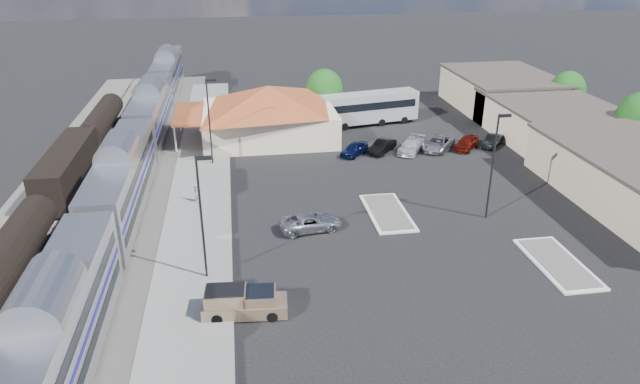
{
  "coord_description": "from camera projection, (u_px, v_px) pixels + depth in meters",
  "views": [
    {
      "loc": [
        -8.36,
        -40.43,
        21.48
      ],
      "look_at": [
        -1.99,
        1.11,
        2.8
      ],
      "focal_mm": 32.0,
      "sensor_mm": 36.0,
      "label": 1
    }
  ],
  "objects": [
    {
      "name": "person_b",
      "position": [
        196.0,
        193.0,
        50.24
      ],
      "size": [
        0.61,
        0.78,
        1.58
      ],
      "primitive_type": "imported",
      "rotation": [
        0.0,
        0.0,
        -1.55
      ],
      "color": "white",
      "rests_on": "platform"
    },
    {
      "name": "suv",
      "position": [
        311.0,
        222.0,
        45.73
      ],
      "size": [
        5.22,
        2.94,
        1.38
      ],
      "primitive_type": "imported",
      "rotation": [
        0.0,
        0.0,
        1.71
      ],
      "color": "#AFB1B7",
      "rests_on": "ground"
    },
    {
      "name": "station_depot",
      "position": [
        268.0,
        112.0,
        66.18
      ],
      "size": [
        18.35,
        12.24,
        6.2
      ],
      "color": "beige",
      "rests_on": "ground"
    },
    {
      "name": "lamp_plat_s",
      "position": [
        202.0,
        209.0,
        37.3
      ],
      "size": [
        1.08,
        0.25,
        9.0
      ],
      "color": "black",
      "rests_on": "ground"
    },
    {
      "name": "tree_depot",
      "position": [
        324.0,
        89.0,
        72.28
      ],
      "size": [
        4.71,
        4.71,
        6.63
      ],
      "color": "#382314",
      "rests_on": "ground"
    },
    {
      "name": "pickup_truck",
      "position": [
        245.0,
        303.0,
        35.32
      ],
      "size": [
        5.37,
        2.3,
        1.81
      ],
      "rotation": [
        0.0,
        0.0,
        1.49
      ],
      "color": "tan",
      "rests_on": "ground"
    },
    {
      "name": "lamp_plat_n",
      "position": [
        210.0,
        115.0,
        57.17
      ],
      "size": [
        1.08,
        0.25,
        9.0
      ],
      "color": "black",
      "rests_on": "ground"
    },
    {
      "name": "freight_cars",
      "position": [
        68.0,
        171.0,
        52.58
      ],
      "size": [
        2.8,
        46.0,
        4.0
      ],
      "color": "black",
      "rests_on": "ground"
    },
    {
      "name": "parked_car_e",
      "position": [
        467.0,
        143.0,
        63.47
      ],
      "size": [
        4.22,
        4.42,
        1.49
      ],
      "primitive_type": "imported",
      "rotation": [
        0.0,
        0.0,
        -0.73
      ],
      "color": "maroon",
      "rests_on": "ground"
    },
    {
      "name": "traffic_island_north",
      "position": [
        558.0,
        263.0,
        41.07
      ],
      "size": [
        3.3,
        7.5,
        0.21
      ],
      "color": "silver",
      "rests_on": "ground"
    },
    {
      "name": "platform",
      "position": [
        199.0,
        205.0,
        50.12
      ],
      "size": [
        5.5,
        92.0,
        0.18
      ],
      "primitive_type": "cube",
      "color": "gray",
      "rests_on": "ground"
    },
    {
      "name": "parked_car_a",
      "position": [
        354.0,
        149.0,
        61.71
      ],
      "size": [
        3.91,
        4.1,
        1.38
      ],
      "primitive_type": "imported",
      "rotation": [
        0.0,
        0.0,
        -0.73
      ],
      "color": "#0D1542",
      "rests_on": "ground"
    },
    {
      "name": "parked_car_c",
      "position": [
        411.0,
        146.0,
        62.59
      ],
      "size": [
        4.44,
        5.22,
        1.43
      ],
      "primitive_type": "imported",
      "rotation": [
        0.0,
        0.0,
        -0.6
      ],
      "color": "silver",
      "rests_on": "ground"
    },
    {
      "name": "parked_car_f",
      "position": [
        493.0,
        141.0,
        64.21
      ],
      "size": [
        3.67,
        4.01,
        1.33
      ],
      "primitive_type": "imported",
      "rotation": [
        0.0,
        0.0,
        -0.69
      ],
      "color": "black",
      "rests_on": "ground"
    },
    {
      "name": "parked_car_d",
      "position": [
        438.0,
        143.0,
        63.3
      ],
      "size": [
        5.09,
        5.52,
        1.44
      ],
      "primitive_type": "imported",
      "rotation": [
        0.0,
        0.0,
        -0.68
      ],
      "color": "gray",
      "rests_on": "ground"
    },
    {
      "name": "tree_east_c",
      "position": [
        568.0,
        90.0,
        73.07
      ],
      "size": [
        4.41,
        4.41,
        6.21
      ],
      "color": "#382314",
      "rests_on": "ground"
    },
    {
      "name": "passenger_train",
      "position": [
        123.0,
        184.0,
        47.36
      ],
      "size": [
        3.0,
        104.0,
        5.55
      ],
      "color": "silver",
      "rests_on": "ground"
    },
    {
      "name": "ground",
      "position": [
        346.0,
        227.0,
        46.4
      ],
      "size": [
        280.0,
        280.0,
        0.0
      ],
      "primitive_type": "plane",
      "color": "black",
      "rests_on": "ground"
    },
    {
      "name": "railbed",
      "position": [
        97.0,
        202.0,
        50.69
      ],
      "size": [
        16.0,
        100.0,
        0.12
      ],
      "primitive_type": "cube",
      "color": "#4C4944",
      "rests_on": "ground"
    },
    {
      "name": "coach_bus",
      "position": [
        369.0,
        107.0,
        71.27
      ],
      "size": [
        12.83,
        5.05,
        4.02
      ],
      "rotation": [
        0.0,
        0.0,
        1.76
      ],
      "color": "silver",
      "rests_on": "ground"
    },
    {
      "name": "tree_east_b",
      "position": [
        640.0,
        118.0,
        60.24
      ],
      "size": [
        4.94,
        4.94,
        6.96
      ],
      "color": "#382314",
      "rests_on": "ground"
    },
    {
      "name": "lamp_lot",
      "position": [
        495.0,
        158.0,
        45.91
      ],
      "size": [
        1.08,
        0.25,
        9.0
      ],
      "color": "black",
      "rests_on": "ground"
    },
    {
      "name": "traffic_island_south",
      "position": [
        388.0,
        212.0,
        48.72
      ],
      "size": [
        3.3,
        7.5,
        0.21
      ],
      "color": "silver",
      "rests_on": "ground"
    },
    {
      "name": "parked_car_b",
      "position": [
        382.0,
        146.0,
        62.42
      ],
      "size": [
        3.95,
        4.26,
        1.42
      ],
      "primitive_type": "imported",
      "rotation": [
        0.0,
        0.0,
        -0.71
      ],
      "color": "black",
      "rests_on": "ground"
    },
    {
      "name": "buildings_east",
      "position": [
        573.0,
        131.0,
        62.26
      ],
      "size": [
        14.4,
        51.4,
        4.8
      ],
      "color": "#C6B28C",
      "rests_on": "ground"
    }
  ]
}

